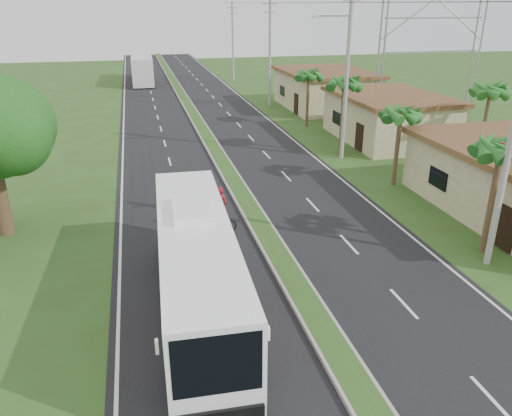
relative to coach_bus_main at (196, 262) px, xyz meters
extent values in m
plane|color=#2F481A|center=(3.90, -1.17, -2.05)|extent=(180.00, 180.00, 0.00)
cube|color=black|center=(3.90, 18.83, -2.04)|extent=(14.00, 160.00, 0.02)
cube|color=gray|center=(3.90, 18.83, -1.95)|extent=(1.20, 160.00, 0.17)
cube|color=#2F481A|center=(3.90, 18.83, -1.86)|extent=(0.95, 160.00, 0.02)
cube|color=silver|center=(-2.80, 18.83, -2.05)|extent=(0.12, 160.00, 0.01)
cube|color=silver|center=(10.60, 18.83, -2.05)|extent=(0.12, 160.00, 0.01)
cube|color=tan|center=(17.90, 20.83, -0.37)|extent=(7.00, 10.00, 3.35)
cube|color=#532D1D|center=(17.90, 20.83, 1.46)|extent=(7.60, 10.60, 0.32)
cube|color=tan|center=(17.90, 34.83, -0.30)|extent=(8.00, 11.00, 3.50)
cube|color=#532D1D|center=(17.90, 34.83, 1.61)|extent=(8.60, 11.60, 0.32)
cylinder|color=#473321|center=(12.90, 1.83, 0.45)|extent=(0.26, 0.26, 5.00)
cylinder|color=#473321|center=(13.30, 10.83, 0.25)|extent=(0.26, 0.26, 4.60)
cylinder|color=#473321|center=(12.70, 17.83, 0.65)|extent=(0.26, 0.26, 5.40)
cylinder|color=#473321|center=(13.20, 26.83, 0.35)|extent=(0.26, 0.26, 4.80)
cylinder|color=#473321|center=(21.40, 13.83, 0.55)|extent=(0.26, 0.26, 5.20)
cylinder|color=#473321|center=(-8.10, 8.83, -0.05)|extent=(0.70, 0.70, 4.00)
sphere|color=#204713|center=(-6.90, 7.83, 2.85)|extent=(3.40, 3.40, 3.40)
cylinder|color=gray|center=(12.40, 0.83, 3.45)|extent=(0.28, 0.28, 11.00)
cylinder|color=gray|center=(12.40, 16.83, 3.95)|extent=(0.28, 0.28, 12.00)
cube|color=gray|center=(12.40, 16.83, 8.35)|extent=(1.20, 0.10, 0.10)
cube|color=gray|center=(11.20, 16.83, 7.45)|extent=(2.40, 0.10, 0.10)
cylinder|color=gray|center=(12.40, 36.83, 3.45)|extent=(0.28, 0.28, 11.00)
cube|color=gray|center=(12.40, 36.83, 8.15)|extent=(1.60, 0.12, 0.12)
cube|color=gray|center=(12.40, 36.83, 7.35)|extent=(1.20, 0.10, 0.10)
cylinder|color=gray|center=(12.40, 56.83, 3.20)|extent=(0.28, 0.28, 10.50)
cube|color=gray|center=(12.40, 56.83, 7.65)|extent=(1.60, 0.12, 0.12)
cube|color=gray|center=(12.40, 56.83, 6.85)|extent=(1.20, 0.10, 0.10)
cylinder|color=gray|center=(20.90, 28.33, 3.95)|extent=(0.18, 0.18, 12.00)
cylinder|color=gray|center=(30.90, 28.33, 3.95)|extent=(0.18, 0.18, 12.00)
cylinder|color=gray|center=(20.90, 29.33, 3.95)|extent=(0.18, 0.18, 12.00)
cylinder|color=gray|center=(30.90, 29.33, 3.95)|extent=(0.18, 0.18, 12.00)
cube|color=gray|center=(25.90, 28.83, 3.95)|extent=(10.00, 0.14, 0.14)
cube|color=gray|center=(25.90, 28.83, 6.95)|extent=(10.00, 0.14, 0.14)
cube|color=white|center=(0.00, -0.05, -0.10)|extent=(2.84, 11.59, 3.02)
cube|color=black|center=(0.02, 0.52, 0.56)|extent=(2.80, 9.29, 1.21)
cube|color=black|center=(-0.22, -5.74, 0.38)|extent=(2.16, 0.22, 1.69)
cube|color=#A2200D|center=(-0.05, -1.20, -0.71)|extent=(2.64, 5.08, 0.53)
cube|color=orange|center=(0.01, 0.23, -0.95)|extent=(2.56, 2.97, 0.24)
cube|color=white|center=(0.04, 1.10, 1.54)|extent=(1.43, 2.35, 0.27)
cylinder|color=black|center=(-1.23, -3.65, -1.55)|extent=(0.35, 1.01, 1.00)
cylinder|color=black|center=(0.94, -3.74, -1.55)|extent=(0.35, 1.01, 1.00)
cylinder|color=black|center=(-0.97, 3.06, -1.55)|extent=(0.35, 1.01, 1.00)
cylinder|color=black|center=(1.20, 2.97, -1.55)|extent=(0.35, 1.01, 1.00)
cube|color=silver|center=(-0.27, 57.71, -0.14)|extent=(2.87, 12.55, 3.48)
cube|color=black|center=(-0.27, 58.26, 0.90)|extent=(2.88, 9.28, 1.18)
cube|color=orange|center=(-0.29, 56.63, -0.80)|extent=(2.84, 6.02, 0.38)
cylinder|color=black|center=(-1.53, 52.56, -1.52)|extent=(0.34, 1.05, 1.04)
cylinder|color=black|center=(0.86, 52.53, -1.52)|extent=(0.34, 1.05, 1.04)
cylinder|color=black|center=(-1.42, 62.35, -1.52)|extent=(0.34, 1.05, 1.04)
cylinder|color=black|center=(0.98, 62.33, -1.52)|extent=(0.34, 1.05, 1.04)
imported|color=black|center=(1.90, 6.47, -1.58)|extent=(1.57, 0.49, 0.94)
imported|color=maroon|center=(1.90, 6.47, -0.60)|extent=(0.67, 0.45, 1.79)
camera|label=1|loc=(-1.53, -15.10, 8.20)|focal=35.00mm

